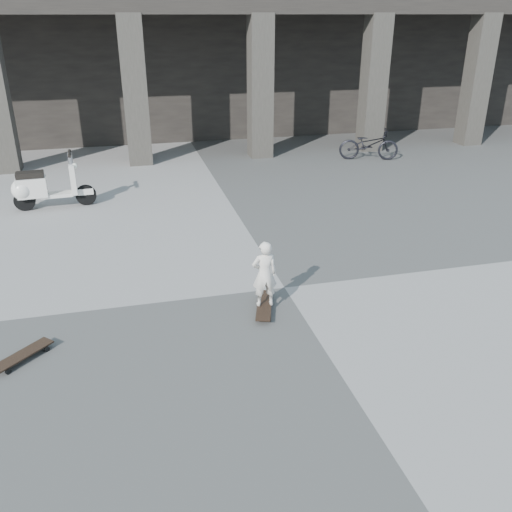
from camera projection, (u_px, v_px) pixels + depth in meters
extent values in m
plane|color=#464644|center=(285.00, 288.00, 8.60)|extent=(90.00, 90.00, 0.00)
cube|color=black|center=(175.00, 42.00, 19.75)|extent=(28.00, 6.00, 6.00)
cube|color=black|center=(190.00, 5.00, 15.37)|extent=(28.00, 2.80, 0.50)
cube|color=#322F29|center=(135.00, 92.00, 14.90)|extent=(0.65, 0.65, 4.00)
cube|color=#322F29|center=(260.00, 88.00, 15.69)|extent=(0.65, 0.65, 4.00)
cube|color=#322F29|center=(374.00, 84.00, 16.48)|extent=(0.65, 0.65, 4.00)
cube|color=#322F29|center=(477.00, 81.00, 17.27)|extent=(0.65, 0.65, 4.00)
cube|color=black|center=(264.00, 305.00, 7.92)|extent=(0.47, 0.92, 0.02)
cube|color=#B2B2B7|center=(265.00, 297.00, 8.23)|extent=(0.19, 0.10, 0.03)
cube|color=#B2B2B7|center=(263.00, 318.00, 7.65)|extent=(0.19, 0.10, 0.03)
cylinder|color=black|center=(259.00, 297.00, 8.24)|extent=(0.05, 0.07, 0.07)
cylinder|color=black|center=(271.00, 298.00, 8.23)|extent=(0.05, 0.07, 0.07)
cylinder|color=black|center=(257.00, 319.00, 7.66)|extent=(0.05, 0.07, 0.07)
cylinder|color=black|center=(270.00, 319.00, 7.65)|extent=(0.05, 0.07, 0.07)
cube|color=black|center=(23.00, 354.00, 6.77)|extent=(0.72, 0.70, 0.02)
cube|color=#B2B2B7|center=(42.00, 346.00, 7.00)|extent=(0.16, 0.16, 0.03)
cube|color=#B2B2B7|center=(3.00, 369.00, 6.57)|extent=(0.16, 0.16, 0.03)
cylinder|color=black|center=(37.00, 345.00, 7.05)|extent=(0.07, 0.07, 0.07)
cylinder|color=black|center=(47.00, 349.00, 6.96)|extent=(0.07, 0.07, 0.07)
cylinder|color=black|center=(8.00, 372.00, 6.53)|extent=(0.07, 0.07, 0.07)
imported|color=silver|center=(265.00, 274.00, 7.72)|extent=(0.37, 0.25, 1.00)
cylinder|color=black|center=(86.00, 195.00, 12.23)|extent=(0.46, 0.14, 0.45)
cylinder|color=black|center=(25.00, 200.00, 11.88)|extent=(0.46, 0.14, 0.45)
cube|color=silver|center=(57.00, 195.00, 12.04)|extent=(0.70, 0.34, 0.08)
cube|color=silver|center=(32.00, 187.00, 11.82)|extent=(0.65, 0.40, 0.43)
sphere|color=silver|center=(23.00, 189.00, 11.78)|extent=(0.48, 0.48, 0.48)
cube|color=black|center=(30.00, 175.00, 11.70)|extent=(0.58, 0.33, 0.11)
cube|color=silver|center=(73.00, 179.00, 12.01)|extent=(0.14, 0.39, 0.66)
cube|color=silver|center=(85.00, 191.00, 12.20)|extent=(0.35, 0.18, 0.14)
cylinder|color=#B2B2B7|center=(70.00, 160.00, 11.84)|extent=(0.11, 0.11, 0.34)
cylinder|color=black|center=(69.00, 153.00, 11.77)|extent=(0.10, 0.57, 0.07)
sphere|color=white|center=(75.00, 166.00, 11.91)|extent=(0.14, 0.14, 0.14)
imported|color=black|center=(369.00, 144.00, 15.93)|extent=(1.82, 1.10, 0.90)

